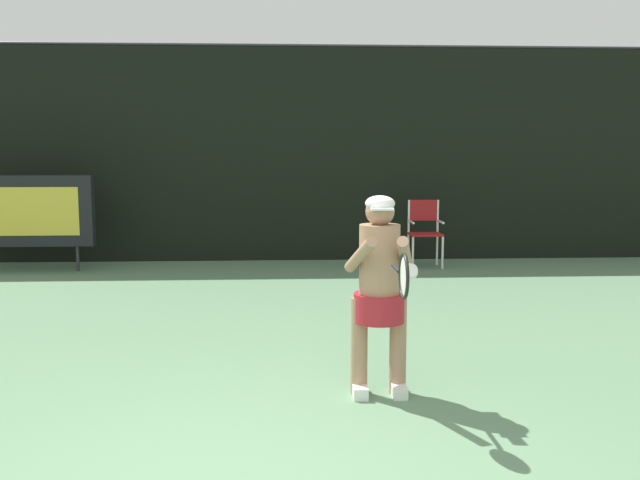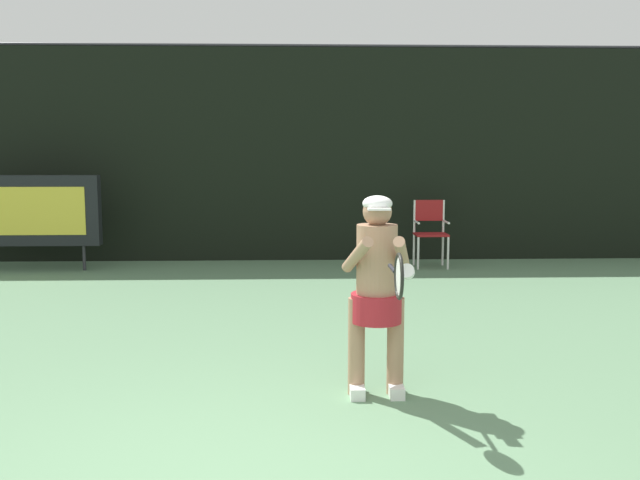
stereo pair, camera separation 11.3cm
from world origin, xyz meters
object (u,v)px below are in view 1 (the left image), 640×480
at_px(tennis_player, 379,286).
at_px(water_bottle, 394,263).
at_px(tennis_racket, 403,275).
at_px(umpire_chair, 425,229).
at_px(scoreboard, 22,211).

bearing_deg(tennis_player, water_bottle, 79.74).
bearing_deg(tennis_racket, water_bottle, 80.30).
relative_size(umpire_chair, tennis_player, 0.70).
bearing_deg(water_bottle, tennis_racket, -98.62).
height_order(umpire_chair, tennis_player, tennis_player).
bearing_deg(umpire_chair, tennis_racket, -102.74).
height_order(scoreboard, umpire_chair, scoreboard).
distance_m(umpire_chair, water_bottle, 0.88).
xyz_separation_m(water_bottle, tennis_player, (-1.01, -5.56, 0.73)).
distance_m(scoreboard, water_bottle, 5.85).
bearing_deg(scoreboard, tennis_racket, -53.46).
bearing_deg(tennis_player, scoreboard, 129.20).
distance_m(scoreboard, tennis_racket, 8.13).
xyz_separation_m(umpire_chair, tennis_racket, (-1.51, -6.69, 0.43)).
height_order(water_bottle, tennis_racket, tennis_racket).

